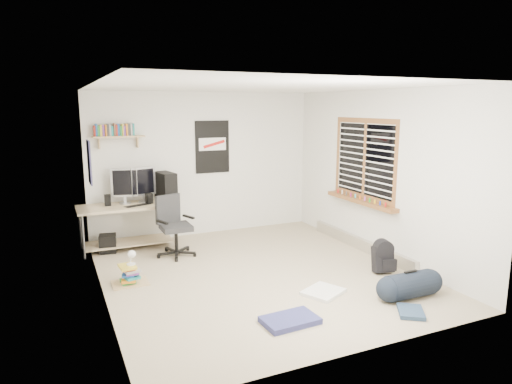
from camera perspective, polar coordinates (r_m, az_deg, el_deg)
name	(u,v)px	position (r m, az deg, el deg)	size (l,w,h in m)	color
floor	(257,274)	(6.35, 0.14, -10.16)	(4.00, 4.50, 0.01)	gray
ceiling	(257,86)	(5.94, 0.15, 13.08)	(4.00, 4.50, 0.01)	white
back_wall	(204,164)	(8.11, -6.49, 3.48)	(4.00, 0.01, 2.50)	silver
left_wall	(98,196)	(5.52, -19.17, -0.43)	(0.01, 4.50, 2.50)	silver
right_wall	(379,174)	(7.08, 15.08, 2.14)	(0.01, 4.50, 2.50)	silver
desk	(128,226)	(7.61, -15.70, -4.13)	(1.52, 0.66, 0.69)	tan
monitor_left	(125,191)	(7.59, -16.11, 0.12)	(0.41, 0.10, 0.45)	#ADADB2
monitor_right	(144,190)	(7.64, -13.88, 0.30)	(0.42, 0.10, 0.46)	#A09FA4
pc_tower	(166,187)	(7.71, -11.21, 0.62)	(0.22, 0.47, 0.49)	black
keyboard	(138,206)	(7.45, -14.59, -1.71)	(0.42, 0.15, 0.02)	black
speaker_left	(108,201)	(7.55, -18.05, -1.05)	(0.10, 0.10, 0.20)	black
speaker_right	(149,199)	(7.54, -13.21, -0.87)	(0.09, 0.09, 0.19)	black
office_chair	(176,225)	(7.03, -9.99, -4.03)	(0.61, 0.61, 0.93)	#252628
wall_shelf	(119,137)	(7.63, -16.79, 6.65)	(0.80, 0.22, 0.24)	tan
poster_back_wall	(212,147)	(8.10, -5.47, 5.63)	(0.62, 0.03, 0.92)	black
poster_left_wall	(89,162)	(6.66, -20.12, 3.51)	(0.02, 0.42, 0.60)	navy
window	(364,159)	(7.26, 13.32, 4.01)	(0.10, 1.50, 1.26)	brown
baseboard_heater	(360,244)	(7.53, 12.91, -6.31)	(0.08, 2.50, 0.18)	#B7B2A8
backpack	(383,259)	(6.54, 15.56, -8.06)	(0.27, 0.21, 0.35)	black
duffel_bag	(410,287)	(5.85, 18.65, -11.13)	(0.31, 0.31, 0.61)	black
tshirt	(323,292)	(5.77, 8.40, -12.25)	(0.47, 0.40, 0.04)	silver
jeans_a	(290,320)	(5.02, 4.27, -15.70)	(0.58, 0.37, 0.06)	navy
jeans_b	(411,312)	(5.47, 18.79, -13.98)	(0.35, 0.26, 0.04)	#233751
book_stack	(130,272)	(6.18, -15.51, -9.66)	(0.43, 0.35, 0.29)	brown
desk_lamp	(131,256)	(6.09, -15.40, -7.67)	(0.11, 0.19, 0.19)	white
subwoofer	(108,244)	(7.54, -18.04, -6.15)	(0.25, 0.25, 0.28)	black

